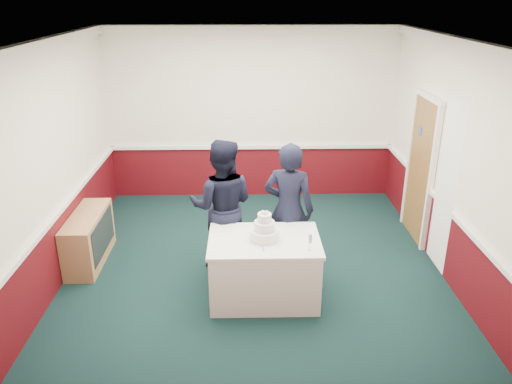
{
  "coord_description": "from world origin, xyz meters",
  "views": [
    {
      "loc": [
        -0.12,
        -6.06,
        3.52
      ],
      "look_at": [
        0.02,
        -0.1,
        1.1
      ],
      "focal_mm": 35.0,
      "sensor_mm": 36.0,
      "label": 1
    }
  ],
  "objects_px": {
    "sideboard": "(89,238)",
    "wedding_cake": "(264,231)",
    "cake_knife": "(262,247)",
    "champagne_flute": "(310,239)",
    "cake_table": "(264,268)",
    "person_woman": "(289,210)",
    "person_man": "(222,206)"
  },
  "relations": [
    {
      "from": "sideboard",
      "to": "wedding_cake",
      "type": "xyz_separation_m",
      "value": [
        2.38,
        -0.93,
        0.55
      ]
    },
    {
      "from": "sideboard",
      "to": "cake_knife",
      "type": "relative_size",
      "value": 5.45
    },
    {
      "from": "wedding_cake",
      "to": "champagne_flute",
      "type": "relative_size",
      "value": 1.78
    },
    {
      "from": "cake_table",
      "to": "wedding_cake",
      "type": "height_order",
      "value": "wedding_cake"
    },
    {
      "from": "cake_knife",
      "to": "champagne_flute",
      "type": "bearing_deg",
      "value": -15.05
    },
    {
      "from": "champagne_flute",
      "to": "person_woman",
      "type": "height_order",
      "value": "person_woman"
    },
    {
      "from": "cake_knife",
      "to": "person_man",
      "type": "relative_size",
      "value": 0.12
    },
    {
      "from": "sideboard",
      "to": "wedding_cake",
      "type": "relative_size",
      "value": 3.3
    },
    {
      "from": "person_woman",
      "to": "sideboard",
      "type": "bearing_deg",
      "value": 8.61
    },
    {
      "from": "cake_table",
      "to": "champagne_flute",
      "type": "relative_size",
      "value": 6.44
    },
    {
      "from": "cake_table",
      "to": "wedding_cake",
      "type": "relative_size",
      "value": 3.63
    },
    {
      "from": "person_woman",
      "to": "cake_knife",
      "type": "bearing_deg",
      "value": 80.86
    },
    {
      "from": "sideboard",
      "to": "cake_knife",
      "type": "xyz_separation_m",
      "value": [
        2.35,
        -1.13,
        0.44
      ]
    },
    {
      "from": "cake_knife",
      "to": "person_man",
      "type": "xyz_separation_m",
      "value": [
        -0.5,
        0.93,
        0.11
      ]
    },
    {
      "from": "cake_table",
      "to": "wedding_cake",
      "type": "bearing_deg",
      "value": 90.0
    },
    {
      "from": "champagne_flute",
      "to": "person_woman",
      "type": "bearing_deg",
      "value": 100.31
    },
    {
      "from": "person_man",
      "to": "champagne_flute",
      "type": "bearing_deg",
      "value": 140.41
    },
    {
      "from": "wedding_cake",
      "to": "cake_knife",
      "type": "bearing_deg",
      "value": -98.53
    },
    {
      "from": "cake_table",
      "to": "sideboard",
      "type": "bearing_deg",
      "value": 158.71
    },
    {
      "from": "person_man",
      "to": "cake_table",
      "type": "bearing_deg",
      "value": 130.71
    },
    {
      "from": "wedding_cake",
      "to": "cake_knife",
      "type": "distance_m",
      "value": 0.23
    },
    {
      "from": "sideboard",
      "to": "champagne_flute",
      "type": "xyz_separation_m",
      "value": [
        2.88,
        -1.21,
        0.58
      ]
    },
    {
      "from": "cake_knife",
      "to": "champagne_flute",
      "type": "relative_size",
      "value": 1.07
    },
    {
      "from": "cake_knife",
      "to": "sideboard",
      "type": "bearing_deg",
      "value": 147.9
    },
    {
      "from": "wedding_cake",
      "to": "cake_knife",
      "type": "relative_size",
      "value": 1.65
    },
    {
      "from": "sideboard",
      "to": "wedding_cake",
      "type": "distance_m",
      "value": 2.61
    },
    {
      "from": "champagne_flute",
      "to": "person_man",
      "type": "distance_m",
      "value": 1.44
    },
    {
      "from": "person_woman",
      "to": "champagne_flute",
      "type": "bearing_deg",
      "value": 115.52
    },
    {
      "from": "cake_table",
      "to": "wedding_cake",
      "type": "distance_m",
      "value": 0.5
    },
    {
      "from": "person_woman",
      "to": "person_man",
      "type": "bearing_deg",
      "value": 7.42
    },
    {
      "from": "champagne_flute",
      "to": "wedding_cake",
      "type": "bearing_deg",
      "value": 150.75
    },
    {
      "from": "person_woman",
      "to": "cake_table",
      "type": "bearing_deg",
      "value": 76.34
    }
  ]
}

